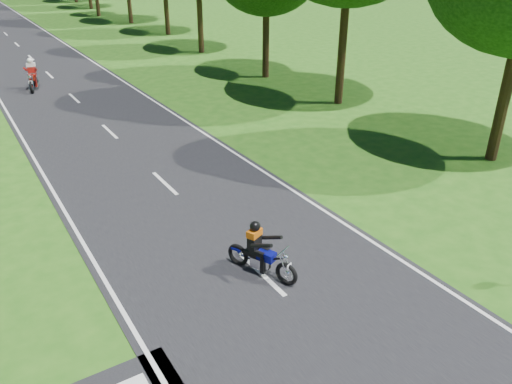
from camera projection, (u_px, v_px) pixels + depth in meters
ground at (312, 322)px, 10.54m from camera, size 160.00×160.00×0.00m
rider_near_blue at (262, 249)px, 11.74m from camera, size 1.18×1.77×1.40m
rider_far_red at (32, 74)px, 26.91m from camera, size 1.21×2.10×1.66m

